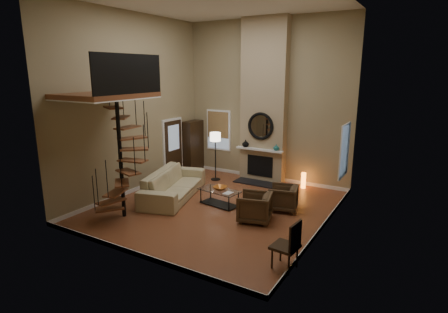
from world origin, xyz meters
The scene contains 33 objects.
ground centered at (0.00, 0.00, -0.01)m, with size 6.00×6.50×0.01m, color #985431.
back_wall centered at (0.00, 3.25, 2.75)m, with size 6.00×0.02×5.50m, color #958660.
front_wall centered at (0.00, -3.25, 2.75)m, with size 6.00×0.02×5.50m, color #958660.
left_wall centered at (-3.00, 0.00, 2.75)m, with size 0.02×6.50×5.50m, color #958660.
right_wall centered at (3.00, 0.00, 2.75)m, with size 0.02×6.50×5.50m, color #958660.
ceiling centered at (0.00, 0.00, 5.50)m, with size 6.00×6.50×0.01m, color silver.
baseboard_back centered at (0.00, 3.24, 0.06)m, with size 6.00×0.02×0.12m, color white.
baseboard_front centered at (0.00, -3.24, 0.06)m, with size 6.00×0.02×0.12m, color white.
baseboard_left centered at (-2.99, 0.00, 0.06)m, with size 0.02×6.50×0.12m, color white.
baseboard_right centered at (2.99, 0.00, 0.06)m, with size 0.02×6.50×0.12m, color white.
chimney_breast centered at (0.00, 3.06, 2.75)m, with size 1.60×0.38×5.50m, color #9E8866.
hearth centered at (0.00, 2.57, 0.02)m, with size 1.50×0.60×0.04m, color black.
firebox centered at (0.00, 2.86, 0.55)m, with size 0.95×0.02×0.72m, color black.
mantel centered at (0.00, 2.78, 1.15)m, with size 1.70×0.18×0.06m, color white.
mirror_frame centered at (0.00, 2.84, 1.95)m, with size 0.94×0.94×0.10m, color black.
mirror_disc centered at (0.00, 2.85, 1.95)m, with size 0.80×0.80×0.01m, color white.
vase_left centered at (-0.55, 2.82, 1.30)m, with size 0.24×0.24×0.25m, color black.
vase_right centered at (0.60, 2.82, 1.28)m, with size 0.20×0.20×0.21m, color #1C6260.
window_back centered at (-1.90, 3.22, 1.62)m, with size 1.02×0.06×1.52m.
window_right centered at (2.97, 2.00, 1.63)m, with size 0.06×1.02×1.52m.
entry_door centered at (-2.95, 1.80, 1.05)m, with size 0.10×1.05×2.16m.
loft centered at (-2.04, -1.80, 3.24)m, with size 1.70×2.20×1.09m.
spiral_stair centered at (-1.78, -1.79, 1.78)m, with size 1.47×1.47×4.06m.
hutch centered at (-2.80, 2.81, 0.95)m, with size 0.42×0.88×1.97m, color black.
sofa centered at (-1.61, 0.09, 0.40)m, with size 2.92×1.14×0.85m, color tan.
armchair_near centered at (1.76, 0.78, 0.35)m, with size 0.74×0.77×0.70m, color #493522.
armchair_far centered at (1.40, -0.27, 0.35)m, with size 0.81×0.83×0.76m, color #493522.
coffee_table centered at (-0.03, 0.19, 0.28)m, with size 1.28×0.77×0.45m.
bowl centered at (-0.03, 0.24, 0.50)m, with size 0.39×0.39×0.10m, color #C66923.
book centered at (0.32, 0.04, 0.46)m, with size 0.21×0.28×0.03m, color gray.
floor_lamp centered at (-1.42, 2.23, 1.41)m, with size 0.37×0.37×1.70m.
accent_lamp centered at (1.56, 2.91, 0.25)m, with size 0.15×0.15×0.54m, color orange.
side_chair centered at (2.92, -2.07, 0.53)m, with size 0.54×0.54×1.02m.
Camera 1 is at (5.07, -8.21, 3.80)m, focal length 28.94 mm.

